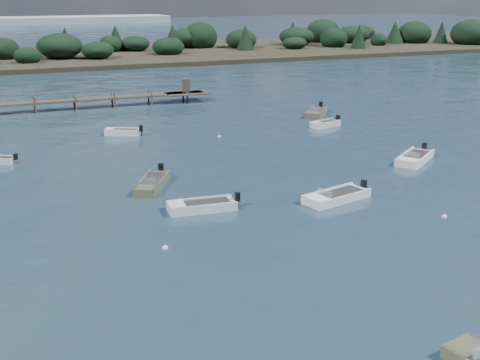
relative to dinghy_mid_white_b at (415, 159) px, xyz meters
name	(u,v)px	position (x,y,z in m)	size (l,w,h in m)	color
ground	(132,88)	(-12.80, 43.74, -0.16)	(400.00, 400.00, 0.00)	#172935
dinghy_mid_white_b	(415,159)	(0.00, 0.00, 0.00)	(4.79, 4.16, 1.25)	silver
dinghy_extra_b	(316,114)	(1.55, 18.56, 0.01)	(4.26, 4.73, 1.34)	#666344
tender_far_white	(123,133)	(-19.33, 17.36, 0.00)	(3.44, 2.43, 1.18)	silver
dinghy_mid_white_a	(336,198)	(-10.28, -5.55, -0.01)	(5.01, 2.81, 1.15)	silver
dinghy_extra_a	(152,185)	(-20.50, 1.39, 0.00)	(3.51, 4.90, 1.22)	#666344
dinghy_mid_grey	(202,208)	(-18.78, -4.05, -0.01)	(4.51, 1.90, 1.13)	silver
tender_far_grey_b	(325,125)	(-0.29, 13.45, 0.00)	(3.49, 1.98, 1.17)	silver
buoy_b	(444,217)	(-5.86, -10.49, -0.16)	(0.32, 0.32, 0.32)	white
buoy_c	(165,248)	(-22.34, -8.73, -0.16)	(0.32, 0.32, 0.32)	white
buoy_e	(219,137)	(-11.29, 13.39, -0.16)	(0.32, 0.32, 0.32)	white
far_headland	(210,44)	(12.20, 83.74, 1.80)	(190.00, 40.00, 5.80)	black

